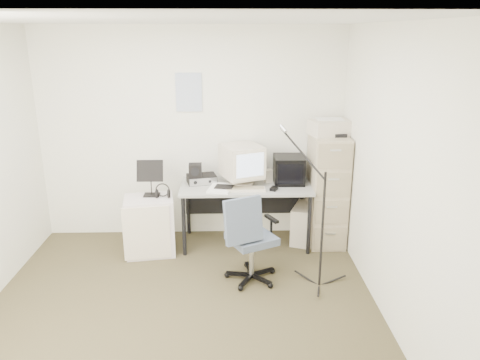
{
  "coord_description": "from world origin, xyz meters",
  "views": [
    {
      "loc": [
        0.43,
        -3.66,
        2.42
      ],
      "look_at": [
        0.55,
        0.95,
        0.95
      ],
      "focal_mm": 35.0,
      "sensor_mm": 36.0,
      "label": 1
    }
  ],
  "objects_px": {
    "desk": "(246,214)",
    "side_cart": "(150,225)",
    "filing_cabinet": "(327,190)",
    "office_chair": "(252,237)"
  },
  "relations": [
    {
      "from": "desk",
      "to": "filing_cabinet",
      "type": "bearing_deg",
      "value": 1.81
    },
    {
      "from": "desk",
      "to": "office_chair",
      "type": "bearing_deg",
      "value": -88.19
    },
    {
      "from": "desk",
      "to": "side_cart",
      "type": "bearing_deg",
      "value": -168.65
    },
    {
      "from": "filing_cabinet",
      "to": "office_chair",
      "type": "xyz_separation_m",
      "value": [
        -0.92,
        -0.9,
        -0.18
      ]
    },
    {
      "from": "desk",
      "to": "side_cart",
      "type": "xyz_separation_m",
      "value": [
        -1.09,
        -0.22,
        -0.03
      ]
    },
    {
      "from": "desk",
      "to": "office_chair",
      "type": "distance_m",
      "value": 0.87
    },
    {
      "from": "filing_cabinet",
      "to": "office_chair",
      "type": "bearing_deg",
      "value": -135.8
    },
    {
      "from": "filing_cabinet",
      "to": "side_cart",
      "type": "height_order",
      "value": "filing_cabinet"
    },
    {
      "from": "filing_cabinet",
      "to": "desk",
      "type": "xyz_separation_m",
      "value": [
        -0.95,
        -0.03,
        -0.29
      ]
    },
    {
      "from": "office_chair",
      "to": "side_cart",
      "type": "height_order",
      "value": "office_chair"
    }
  ]
}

